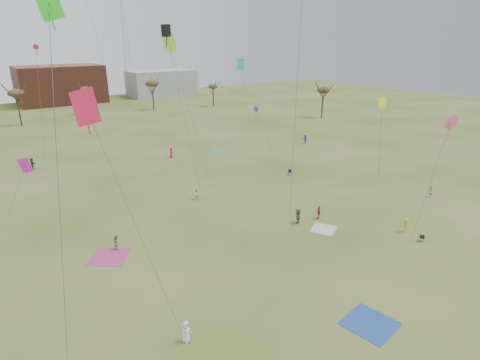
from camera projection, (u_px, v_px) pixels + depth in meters
ground at (314, 270)px, 37.20m from camera, size 260.00×260.00×0.00m
flyer_near_left at (186, 332)px, 28.24m from camera, size 0.96×0.78×1.69m
spectator_fore_a at (319, 212)px, 47.49m from camera, size 0.98×0.95×1.64m
spectator_fore_b at (117, 242)px, 40.63m from camera, size 0.81×0.92×1.61m
spectator_fore_c at (298, 216)px, 46.33m from camera, size 1.50×1.61×1.80m
flyer_mid_b at (405, 225)px, 44.22m from camera, size 1.12×1.30×1.75m
flyer_mid_c at (431, 191)px, 53.84m from camera, size 0.69×0.51×1.74m
spectator_mid_e at (197, 194)px, 53.08m from camera, size 0.97×0.85×1.70m
flyer_far_a at (32, 163)px, 65.49m from camera, size 0.95×1.85×1.91m
flyer_far_b at (171, 153)px, 71.62m from camera, size 1.01×1.10×1.89m
flyer_far_c at (305, 139)px, 81.26m from camera, size 0.80×1.23×1.78m
blanket_blue at (370, 324)px, 30.25m from camera, size 4.05×4.05×0.03m
blanket_cream at (323, 229)px, 45.11m from camera, size 3.57×3.57×0.03m
blanket_plum at (109, 257)px, 39.42m from camera, size 4.90×4.90×0.03m
blanket_olive at (220, 150)px, 76.84m from camera, size 4.68×4.68×0.03m
camp_chair_center at (422, 239)px, 42.41m from camera, size 0.72×0.70×0.87m
camp_chair_right at (290, 173)px, 62.85m from camera, size 0.74×0.73×0.87m
kites_aloft at (164, 43)px, 55.88m from camera, size 52.14×66.46×27.74m
tree_line at (65, 98)px, 93.68m from camera, size 117.44×49.32×8.91m
building_brick at (61, 84)px, 129.59m from camera, size 26.00×16.00×12.00m
building_grey at (162, 83)px, 147.75m from camera, size 24.00×12.00×9.00m
radio_tower at (125, 41)px, 142.61m from camera, size 1.51×1.72×41.00m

